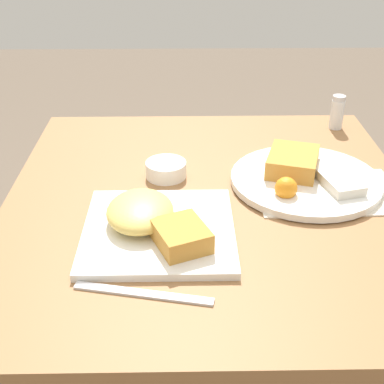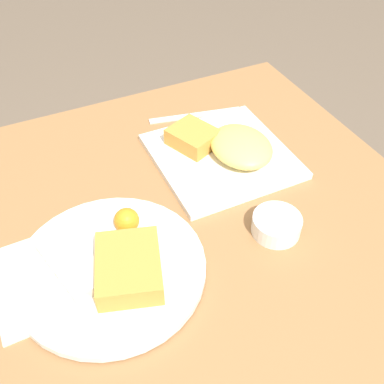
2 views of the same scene
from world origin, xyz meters
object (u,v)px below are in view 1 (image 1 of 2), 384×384
plate_square_near (154,224)px  butter_knife (143,294)px  sauce_ramekin (166,169)px  salt_shaker (337,114)px  plate_oval_far (304,176)px

plate_square_near → butter_knife: plate_square_near is taller
sauce_ramekin → plate_square_near: bearing=-3.9°
plate_square_near → salt_shaker: bearing=137.0°
plate_oval_far → butter_knife: plate_oval_far is taller
sauce_ramekin → salt_shaker: size_ratio=1.00×
butter_knife → plate_oval_far: bearing=59.4°
plate_oval_far → butter_knife: size_ratio=1.43×
sauce_ramekin → plate_oval_far: bearing=82.6°
plate_square_near → plate_oval_far: size_ratio=0.86×
salt_shaker → butter_knife: bearing=-35.4°
salt_shaker → butter_knife: size_ratio=0.40×
plate_oval_far → butter_knife: 0.46m
plate_square_near → butter_knife: 0.16m
salt_shaker → butter_knife: (0.63, -0.45, -0.04)m
plate_oval_far → salt_shaker: (-0.29, 0.14, 0.02)m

